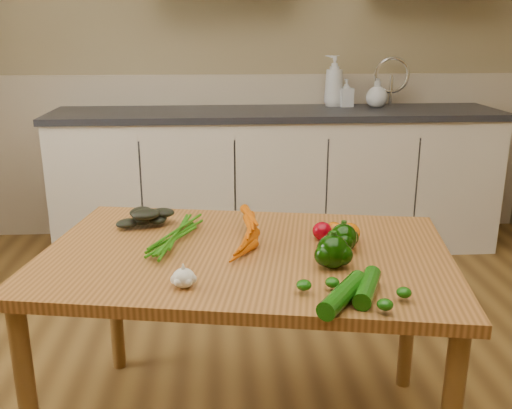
{
  "coord_description": "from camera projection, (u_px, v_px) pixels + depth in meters",
  "views": [
    {
      "loc": [
        -0.18,
        -1.43,
        1.38
      ],
      "look_at": [
        -0.04,
        0.54,
        0.78
      ],
      "focal_mm": 40.0,
      "sensor_mm": 36.0,
      "label": 1
    }
  ],
  "objects": [
    {
      "name": "room",
      "position": [
        281.0,
        82.0,
        1.58
      ],
      "size": [
        4.04,
        5.04,
        2.64
      ],
      "color": "brown",
      "rests_on": "ground"
    },
    {
      "name": "counter_run",
      "position": [
        278.0,
        177.0,
        3.75
      ],
      "size": [
        2.84,
        0.64,
        1.14
      ],
      "color": "beige",
      "rests_on": "ground"
    },
    {
      "name": "table",
      "position": [
        246.0,
        273.0,
        1.87
      ],
      "size": [
        1.44,
        1.06,
        0.7
      ],
      "rotation": [
        0.0,
        0.0,
        -0.18
      ],
      "color": "#A86830",
      "rests_on": "ground"
    },
    {
      "name": "soap_bottle_a",
      "position": [
        334.0,
        81.0,
        3.75
      ],
      "size": [
        0.17,
        0.17,
        0.33
      ],
      "primitive_type": "imported",
      "rotation": [
        0.0,
        0.0,
        4.27
      ],
      "color": "silver",
      "rests_on": "counter_run"
    },
    {
      "name": "soap_bottle_b",
      "position": [
        346.0,
        93.0,
        3.75
      ],
      "size": [
        0.09,
        0.1,
        0.18
      ],
      "primitive_type": "imported",
      "rotation": [
        0.0,
        0.0,
        3.31
      ],
      "color": "silver",
      "rests_on": "counter_run"
    },
    {
      "name": "soap_bottle_c",
      "position": [
        377.0,
        93.0,
        3.74
      ],
      "size": [
        0.2,
        0.2,
        0.18
      ],
      "primitive_type": "imported",
      "rotation": [
        0.0,
        0.0,
        5.73
      ],
      "color": "silver",
      "rests_on": "counter_run"
    },
    {
      "name": "carrot_bunch",
      "position": [
        225.0,
        235.0,
        1.89
      ],
      "size": [
        0.27,
        0.23,
        0.07
      ],
      "primitive_type": null,
      "rotation": [
        0.0,
        0.0,
        -0.18
      ],
      "color": "#CF5704",
      "rests_on": "table"
    },
    {
      "name": "leafy_greens",
      "position": [
        148.0,
        214.0,
        2.06
      ],
      "size": [
        0.19,
        0.17,
        0.09
      ],
      "primitive_type": null,
      "color": "black",
      "rests_on": "table"
    },
    {
      "name": "garlic_bulb",
      "position": [
        184.0,
        278.0,
        1.58
      ],
      "size": [
        0.06,
        0.06,
        0.05
      ],
      "primitive_type": "ellipsoid",
      "color": "white",
      "rests_on": "table"
    },
    {
      "name": "pepper_a",
      "position": [
        331.0,
        249.0,
        1.75
      ],
      "size": [
        0.08,
        0.08,
        0.08
      ],
      "primitive_type": "sphere",
      "color": "black",
      "rests_on": "table"
    },
    {
      "name": "pepper_b",
      "position": [
        343.0,
        238.0,
        1.83
      ],
      "size": [
        0.09,
        0.09,
        0.09
      ],
      "primitive_type": "sphere",
      "color": "black",
      "rests_on": "table"
    },
    {
      "name": "pepper_c",
      "position": [
        333.0,
        252.0,
        1.7
      ],
      "size": [
        0.1,
        0.1,
        0.1
      ],
      "primitive_type": "sphere",
      "color": "black",
      "rests_on": "table"
    },
    {
      "name": "tomato_a",
      "position": [
        322.0,
        231.0,
        1.93
      ],
      "size": [
        0.07,
        0.07,
        0.06
      ],
      "primitive_type": "ellipsoid",
      "color": "#91020E",
      "rests_on": "table"
    },
    {
      "name": "tomato_b",
      "position": [
        334.0,
        230.0,
        1.95
      ],
      "size": [
        0.06,
        0.06,
        0.06
      ],
      "primitive_type": "ellipsoid",
      "color": "#C65704",
      "rests_on": "table"
    },
    {
      "name": "tomato_c",
      "position": [
        349.0,
        233.0,
        1.91
      ],
      "size": [
        0.07,
        0.07,
        0.07
      ],
      "primitive_type": "ellipsoid",
      "color": "#C65704",
      "rests_on": "table"
    },
    {
      "name": "zucchini_a",
      "position": [
        367.0,
        287.0,
        1.52
      ],
      "size": [
        0.12,
        0.2,
        0.05
      ],
      "primitive_type": "cylinder",
      "rotation": [
        1.57,
        0.0,
        -0.4
      ],
      "color": "#0F4607",
      "rests_on": "table"
    },
    {
      "name": "zucchini_b",
      "position": [
        343.0,
        294.0,
        1.48
      ],
      "size": [
        0.17,
        0.22,
        0.05
      ],
      "primitive_type": "cylinder",
      "rotation": [
        1.57,
        0.0,
        -0.6
      ],
      "color": "#0F4607",
      "rests_on": "table"
    }
  ]
}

